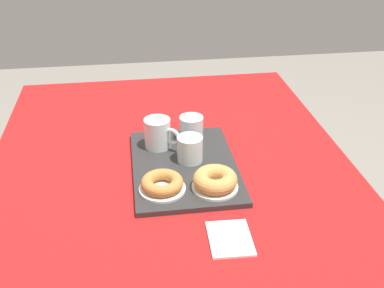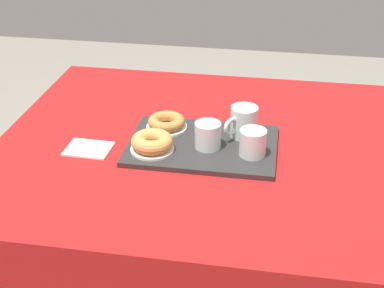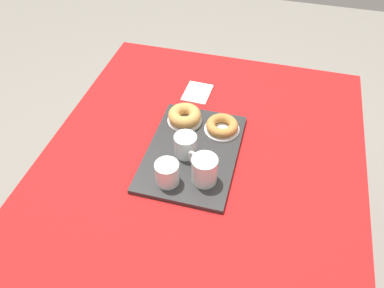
{
  "view_description": "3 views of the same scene",
  "coord_description": "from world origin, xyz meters",
  "px_view_note": "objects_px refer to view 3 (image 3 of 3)",
  "views": [
    {
      "loc": [
        -1.22,
        0.11,
        1.51
      ],
      "look_at": [
        -0.02,
        -0.06,
        0.82
      ],
      "focal_mm": 44.43,
      "sensor_mm": 36.0,
      "label": 1
    },
    {
      "loc": [
        0.16,
        -1.44,
        1.56
      ],
      "look_at": [
        -0.08,
        -0.06,
        0.79
      ],
      "focal_mm": 51.91,
      "sensor_mm": 36.0,
      "label": 2
    },
    {
      "loc": [
        0.81,
        0.19,
        1.71
      ],
      "look_at": [
        -0.05,
        -0.04,
        0.81
      ],
      "focal_mm": 35.8,
      "sensor_mm": 36.0,
      "label": 3
    }
  ],
  "objects_px": {
    "sugar_donut_left": "(222,125)",
    "paper_napkin": "(197,93)",
    "dining_table": "(199,183)",
    "sugar_donut_right": "(185,115)",
    "serving_tray": "(193,152)",
    "water_glass_far": "(167,174)",
    "water_glass_near": "(186,146)",
    "donut_plate_left": "(222,129)",
    "donut_plate_right": "(185,120)",
    "tea_mug_left": "(204,170)"
  },
  "relations": [
    {
      "from": "sugar_donut_left",
      "to": "paper_napkin",
      "type": "relative_size",
      "value": 0.88
    },
    {
      "from": "dining_table",
      "to": "sugar_donut_right",
      "type": "relative_size",
      "value": 11.21
    },
    {
      "from": "serving_tray",
      "to": "sugar_donut_left",
      "type": "relative_size",
      "value": 3.81
    },
    {
      "from": "water_glass_far",
      "to": "water_glass_near",
      "type": "bearing_deg",
      "value": 170.24
    },
    {
      "from": "water_glass_far",
      "to": "sugar_donut_right",
      "type": "relative_size",
      "value": 0.64
    },
    {
      "from": "serving_tray",
      "to": "sugar_donut_right",
      "type": "relative_size",
      "value": 3.62
    },
    {
      "from": "serving_tray",
      "to": "sugar_donut_left",
      "type": "xyz_separation_m",
      "value": [
        -0.12,
        0.07,
        0.03
      ]
    },
    {
      "from": "sugar_donut_right",
      "to": "donut_plate_left",
      "type": "bearing_deg",
      "value": 85.12
    },
    {
      "from": "water_glass_far",
      "to": "donut_plate_right",
      "type": "height_order",
      "value": "water_glass_far"
    },
    {
      "from": "tea_mug_left",
      "to": "sugar_donut_left",
      "type": "relative_size",
      "value": 0.96
    },
    {
      "from": "water_glass_far",
      "to": "paper_napkin",
      "type": "bearing_deg",
      "value": -177.0
    },
    {
      "from": "donut_plate_left",
      "to": "sugar_donut_left",
      "type": "bearing_deg",
      "value": 0.0
    },
    {
      "from": "dining_table",
      "to": "water_glass_near",
      "type": "height_order",
      "value": "water_glass_near"
    },
    {
      "from": "serving_tray",
      "to": "donut_plate_right",
      "type": "height_order",
      "value": "donut_plate_right"
    },
    {
      "from": "tea_mug_left",
      "to": "sugar_donut_right",
      "type": "xyz_separation_m",
      "value": [
        -0.25,
        -0.13,
        -0.02
      ]
    },
    {
      "from": "water_glass_far",
      "to": "donut_plate_left",
      "type": "bearing_deg",
      "value": 156.7
    },
    {
      "from": "dining_table",
      "to": "sugar_donut_right",
      "type": "xyz_separation_m",
      "value": [
        -0.19,
        -0.1,
        0.13
      ]
    },
    {
      "from": "dining_table",
      "to": "donut_plate_left",
      "type": "height_order",
      "value": "donut_plate_left"
    },
    {
      "from": "sugar_donut_left",
      "to": "donut_plate_right",
      "type": "relative_size",
      "value": 0.9
    },
    {
      "from": "water_glass_far",
      "to": "donut_plate_left",
      "type": "distance_m",
      "value": 0.3
    },
    {
      "from": "paper_napkin",
      "to": "tea_mug_left",
      "type": "bearing_deg",
      "value": 16.85
    },
    {
      "from": "water_glass_near",
      "to": "sugar_donut_right",
      "type": "xyz_separation_m",
      "value": [
        -0.15,
        -0.05,
        -0.01
      ]
    },
    {
      "from": "serving_tray",
      "to": "paper_napkin",
      "type": "bearing_deg",
      "value": -168.49
    },
    {
      "from": "tea_mug_left",
      "to": "water_glass_far",
      "type": "distance_m",
      "value": 0.11
    },
    {
      "from": "serving_tray",
      "to": "tea_mug_left",
      "type": "distance_m",
      "value": 0.14
    },
    {
      "from": "water_glass_far",
      "to": "sugar_donut_right",
      "type": "height_order",
      "value": "water_glass_far"
    },
    {
      "from": "donut_plate_right",
      "to": "sugar_donut_right",
      "type": "xyz_separation_m",
      "value": [
        0.0,
        0.0,
        0.02
      ]
    },
    {
      "from": "donut_plate_left",
      "to": "paper_napkin",
      "type": "height_order",
      "value": "donut_plate_left"
    },
    {
      "from": "tea_mug_left",
      "to": "sugar_donut_left",
      "type": "distance_m",
      "value": 0.24
    },
    {
      "from": "water_glass_far",
      "to": "tea_mug_left",
      "type": "bearing_deg",
      "value": 108.39
    },
    {
      "from": "dining_table",
      "to": "serving_tray",
      "type": "relative_size",
      "value": 3.1
    },
    {
      "from": "water_glass_near",
      "to": "paper_napkin",
      "type": "xyz_separation_m",
      "value": [
        -0.34,
        -0.05,
        -0.05
      ]
    },
    {
      "from": "water_glass_far",
      "to": "donut_plate_right",
      "type": "distance_m",
      "value": 0.29
    },
    {
      "from": "donut_plate_left",
      "to": "sugar_donut_right",
      "type": "relative_size",
      "value": 1.05
    },
    {
      "from": "paper_napkin",
      "to": "water_glass_near",
      "type": "bearing_deg",
      "value": 7.81
    },
    {
      "from": "sugar_donut_right",
      "to": "tea_mug_left",
      "type": "bearing_deg",
      "value": 28.07
    },
    {
      "from": "serving_tray",
      "to": "donut_plate_left",
      "type": "distance_m",
      "value": 0.14
    },
    {
      "from": "serving_tray",
      "to": "sugar_donut_right",
      "type": "bearing_deg",
      "value": -154.17
    },
    {
      "from": "donut_plate_left",
      "to": "donut_plate_right",
      "type": "bearing_deg",
      "value": -94.88
    },
    {
      "from": "serving_tray",
      "to": "donut_plate_right",
      "type": "bearing_deg",
      "value": -154.17
    },
    {
      "from": "serving_tray",
      "to": "water_glass_near",
      "type": "xyz_separation_m",
      "value": [
        0.02,
        -0.02,
        0.04
      ]
    },
    {
      "from": "sugar_donut_left",
      "to": "sugar_donut_right",
      "type": "height_order",
      "value": "sugar_donut_right"
    },
    {
      "from": "dining_table",
      "to": "serving_tray",
      "type": "bearing_deg",
      "value": -145.17
    },
    {
      "from": "dining_table",
      "to": "donut_plate_right",
      "type": "height_order",
      "value": "donut_plate_right"
    },
    {
      "from": "donut_plate_right",
      "to": "paper_napkin",
      "type": "relative_size",
      "value": 0.97
    },
    {
      "from": "water_glass_far",
      "to": "paper_napkin",
      "type": "height_order",
      "value": "water_glass_far"
    },
    {
      "from": "paper_napkin",
      "to": "sugar_donut_left",
      "type": "bearing_deg",
      "value": 34.89
    },
    {
      "from": "water_glass_near",
      "to": "donut_plate_left",
      "type": "xyz_separation_m",
      "value": [
        -0.14,
        0.09,
        -0.03
      ]
    },
    {
      "from": "donut_plate_left",
      "to": "sugar_donut_right",
      "type": "distance_m",
      "value": 0.14
    },
    {
      "from": "water_glass_near",
      "to": "sugar_donut_left",
      "type": "relative_size",
      "value": 0.67
    }
  ]
}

